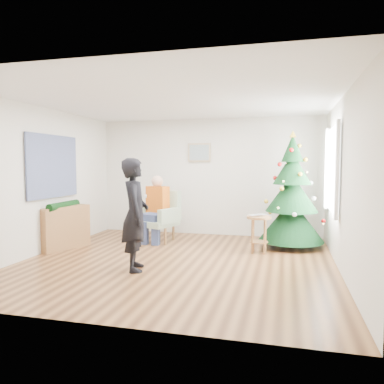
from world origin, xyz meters
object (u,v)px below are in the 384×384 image
(christmas_tree, at_px, (292,195))
(standing_man, at_px, (135,214))
(armchair, at_px, (157,223))
(console, at_px, (64,228))
(stool, at_px, (259,234))

(christmas_tree, xyz_separation_m, standing_man, (-2.29, -2.19, -0.16))
(standing_man, bearing_deg, armchair, -10.76)
(console, bearing_deg, armchair, 55.34)
(armchair, bearing_deg, stool, 6.60)
(armchair, bearing_deg, standing_man, -58.94)
(christmas_tree, relative_size, console, 2.22)
(stool, relative_size, armchair, 0.64)
(stool, relative_size, standing_man, 0.39)
(standing_man, bearing_deg, christmas_tree, -67.44)
(stool, distance_m, armchair, 2.17)
(armchair, xyz_separation_m, console, (-1.47, -1.09, 0.01))
(christmas_tree, height_order, standing_man, christmas_tree)
(standing_man, xyz_separation_m, console, (-1.86, 1.00, -0.44))
(christmas_tree, distance_m, standing_man, 3.17)
(armchair, xyz_separation_m, standing_man, (0.38, -2.08, 0.45))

